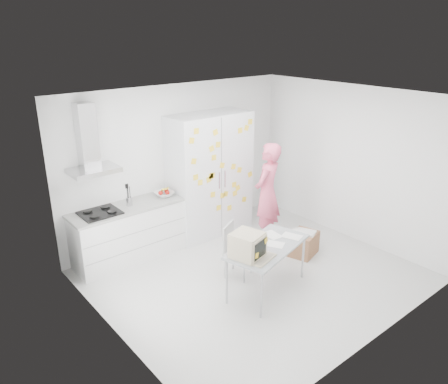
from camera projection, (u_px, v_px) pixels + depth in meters
floor at (254, 276)px, 6.71m from camera, size 4.50×4.00×0.02m
walls at (225, 180)px, 6.75m from camera, size 4.52×4.01×2.70m
ceiling at (259, 98)px, 5.75m from camera, size 4.50×4.00×0.02m
counter_run at (129, 232)px, 7.06m from camera, size 1.84×0.63×1.28m
range_hood at (89, 145)px, 6.36m from camera, size 0.70×0.48×1.01m
tall_cabinet at (210, 175)px, 7.79m from camera, size 1.50×0.68×2.20m
person at (267, 193)px, 7.51m from camera, size 0.76×0.64×1.78m
desk at (255, 247)px, 5.88m from camera, size 1.45×0.98×1.05m
chair at (235, 247)px, 6.56m from camera, size 0.51×0.51×0.84m
cardboard_box at (303, 243)px, 7.27m from camera, size 0.57×0.51×0.42m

